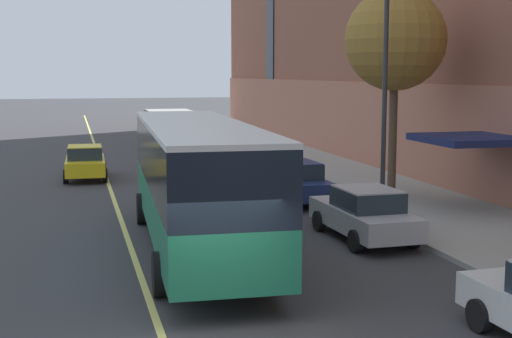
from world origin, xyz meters
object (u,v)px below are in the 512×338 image
Objects in this scene: parked_car_navy_1 at (293,181)px; taxi_cab at (85,162)px; parked_car_silver_6 at (365,214)px; parked_car_silver_5 at (248,159)px; street_lamp at (388,73)px; street_tree_far_uptown at (395,41)px; parked_car_silver_4 at (219,146)px; city_bus at (196,178)px.

taxi_cab is (-7.52, 8.05, -0.00)m from parked_car_navy_1.
parked_car_silver_6 is at bearing -62.20° from taxi_cab.
parked_car_silver_5 is 12.10m from street_lamp.
street_lamp reaches higher than parked_car_navy_1.
street_lamp is (-2.02, -3.77, -1.21)m from street_tree_far_uptown.
parked_car_navy_1 and parked_car_silver_4 have the same top height.
parked_car_silver_4 is 18.49m from street_lamp.
parked_car_silver_6 is at bearing -88.79° from parked_car_navy_1.
city_bus is at bearing -157.81° from street_lamp.
parked_car_navy_1 and parked_car_silver_6 have the same top height.
street_lamp reaches higher than parked_car_silver_5.
parked_car_silver_6 is at bearing 3.41° from city_bus.
parked_car_silver_4 is 1.13× the size of taxi_cab.
parked_car_navy_1 is 0.58× the size of street_lamp.
street_lamp reaches higher than parked_car_silver_6.
parked_car_navy_1 and parked_car_silver_5 have the same top height.
parked_car_silver_4 is 15.62m from street_tree_far_uptown.
parked_car_silver_5 is (0.02, 7.23, -0.00)m from parked_car_navy_1.
parked_car_navy_1 is 0.58× the size of street_tree_far_uptown.
street_tree_far_uptown is (3.93, -7.46, 5.30)m from parked_car_silver_5.
city_bus is 14.90m from parked_car_silver_5.
street_lamp is (1.92, -17.93, 4.09)m from parked_car_silver_4.
parked_car_silver_6 is at bearing -89.50° from parked_car_silver_5.
taxi_cab is 15.10m from street_tree_far_uptown.
street_lamp is at bearing -64.27° from parked_car_navy_1.
parked_car_navy_1 is 1.02× the size of parked_car_silver_6.
street_tree_far_uptown is at bearing 61.82° from street_lamp.
city_bus is 2.70× the size of parked_car_silver_6.
taxi_cab is 15.85m from street_lamp.
parked_car_silver_4 is 0.61× the size of street_tree_far_uptown.
parked_car_silver_4 is 1.08× the size of parked_car_silver_6.
street_tree_far_uptown is at bearing -35.81° from taxi_cab.
city_bus is 15.11m from taxi_cab.
street_tree_far_uptown reaches higher than parked_car_silver_4.
street_lamp is at bearing 22.19° from city_bus.
taxi_cab is at bearing -142.00° from parked_car_silver_4.
parked_car_silver_4 is (4.90, 20.71, -1.28)m from city_bus.
parked_car_silver_4 is 0.62× the size of street_lamp.
street_tree_far_uptown reaches higher than city_bus.
taxi_cab is at bearing 128.11° from street_lamp.
parked_car_silver_5 is at bearing -6.20° from taxi_cab.
city_bus is 2.83× the size of taxi_cab.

